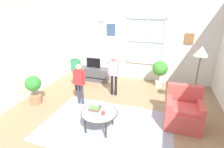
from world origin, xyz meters
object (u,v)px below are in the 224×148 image
cup (103,113)px  potted_plant_corner (34,87)px  coffee_table (99,113)px  floor_lamp (200,59)px  person_green_shirt (76,68)px  person_pink_shirt (114,70)px  book_stack (94,109)px  television (93,63)px  remote_near_books (98,107)px  tv_stand (94,74)px  potted_plant_by_window (160,69)px  armchair (183,111)px  person_red_shirt (80,80)px

cup → potted_plant_corner: size_ratio=0.10×
coffee_table → cup: 0.14m
floor_lamp → person_green_shirt: bearing=174.1°
coffee_table → person_pink_shirt: size_ratio=0.62×
book_stack → floor_lamp: floor_lamp is taller
person_green_shirt → floor_lamp: floor_lamp is taller
television → floor_lamp: size_ratio=0.30×
remote_near_books → potted_plant_corner: (-2.03, 0.30, 0.06)m
tv_stand → remote_near_books: tv_stand is taller
remote_near_books → potted_plant_by_window: 2.83m
person_pink_shirt → potted_plant_corner: (-1.92, -1.17, -0.31)m
tv_stand → remote_near_books: bearing=-63.7°
potted_plant_corner → floor_lamp: 4.26m
coffee_table → remote_near_books: 0.19m
book_stack → cup: cup is taller
armchair → remote_near_books: size_ratio=6.21×
floor_lamp → potted_plant_by_window: bearing=120.8°
floor_lamp → armchair: bearing=-114.6°
coffee_table → remote_near_books: (-0.09, 0.16, 0.04)m
armchair → person_pink_shirt: person_pink_shirt is taller
tv_stand → book_stack: 2.75m
remote_near_books → potted_plant_corner: bearing=171.5°
book_stack → person_pink_shirt: (-0.06, 1.59, 0.35)m
coffee_table → potted_plant_corner: (-2.12, 0.47, 0.09)m
armchair → tv_stand: bearing=148.8°
floor_lamp → remote_near_books: bearing=-151.8°
armchair → floor_lamp: bearing=65.4°
coffee_table → armchair: bearing=23.3°
person_pink_shirt → floor_lamp: 2.27m
television → book_stack: (1.13, -2.50, -0.23)m
floor_lamp → potted_plant_corner: bearing=-169.0°
potted_plant_by_window → potted_plant_corner: size_ratio=1.12×
book_stack → remote_near_books: bearing=68.0°
remote_near_books → person_red_shirt: bearing=140.4°
person_red_shirt → floor_lamp: size_ratio=0.67×
tv_stand → armchair: armchair is taller
cup → person_green_shirt: size_ratio=0.07×
person_green_shirt → tv_stand: bearing=80.1°
person_red_shirt → book_stack: bearing=-45.7°
person_pink_shirt → cup: bearing=-79.7°
cup → potted_plant_by_window: 2.96m
book_stack → potted_plant_corner: (-1.98, 0.42, 0.04)m
tv_stand → television: 0.44m
tv_stand → cup: size_ratio=13.37×
book_stack → potted_plant_corner: size_ratio=0.29×
coffee_table → potted_plant_corner: 2.17m
person_pink_shirt → coffee_table: bearing=-83.3°
coffee_table → cup: size_ratio=9.38×
television → cup: bearing=-62.0°
tv_stand → potted_plant_by_window: bearing=4.6°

